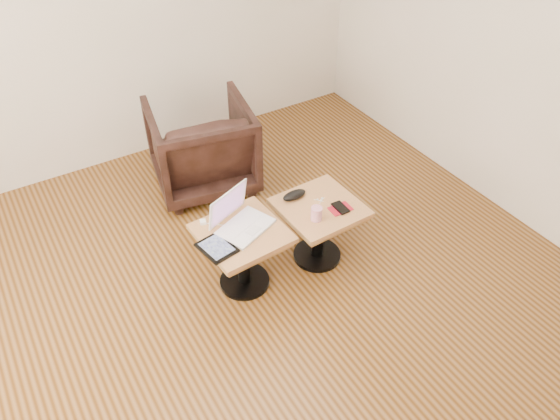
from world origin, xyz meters
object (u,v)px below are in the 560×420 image
side_table_left (242,245)px  laptop (240,220)px  armchair (202,146)px  side_table_right (319,219)px  striped_cup (316,214)px

side_table_left → laptop: laptop is taller
side_table_left → armchair: size_ratio=0.69×
laptop → armchair: 1.11m
side_table_left → side_table_right: same height
side_table_left → side_table_right: bearing=-8.1°
side_table_left → side_table_right: size_ratio=1.03×
side_table_left → laptop: bearing=68.4°
side_table_right → laptop: 0.56m
side_table_right → laptop: (-0.53, 0.10, 0.16)m
laptop → striped_cup: (0.43, -0.19, -0.00)m
side_table_right → laptop: size_ratio=1.28×
striped_cup → laptop: bearing=155.8°
laptop → armchair: armchair is taller
side_table_right → armchair: 1.21m
armchair → laptop: bearing=88.8°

